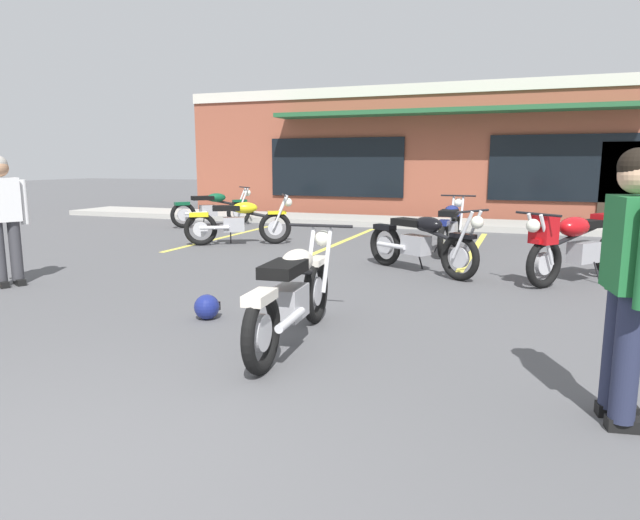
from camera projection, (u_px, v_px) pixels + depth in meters
name	position (u px, v px, depth m)	size (l,w,h in m)	color
ground_plane	(314.00, 305.00, 6.33)	(80.00, 80.00, 0.00)	#515154
sidewalk_kerb	(435.00, 223.00, 14.18)	(22.00, 1.80, 0.14)	#A8A59E
brick_storefront_building	(458.00, 154.00, 17.78)	(15.90, 6.40, 3.72)	brown
painted_stall_lines	(405.00, 245.00, 10.87)	(7.95, 4.80, 0.01)	#DBCC4C
motorcycle_foreground_classic	(293.00, 293.00, 4.91)	(0.66, 2.11, 0.98)	black
motorcycle_black_cruiser	(450.00, 226.00, 10.04)	(0.66, 2.11, 0.98)	black
motorcycle_silver_naked	(575.00, 244.00, 7.40)	(1.51, 1.77, 0.98)	black
motorcycle_green_cafe_racer	(239.00, 221.00, 10.90)	(1.90, 1.29, 0.98)	black
motorcycle_orange_scrambler	(421.00, 241.00, 8.10)	(1.86, 1.36, 0.98)	black
motorcycle_cream_vintage	(212.00, 208.00, 14.05)	(1.55, 1.74, 0.98)	black
person_in_black_shirt	(4.00, 213.00, 7.16)	(0.39, 0.59, 1.68)	black
person_in_shorts_foreground	(629.00, 272.00, 3.30)	(0.32, 0.61, 1.68)	black
helmet_on_pavement	(207.00, 307.00, 5.73)	(0.26, 0.26, 0.26)	navy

